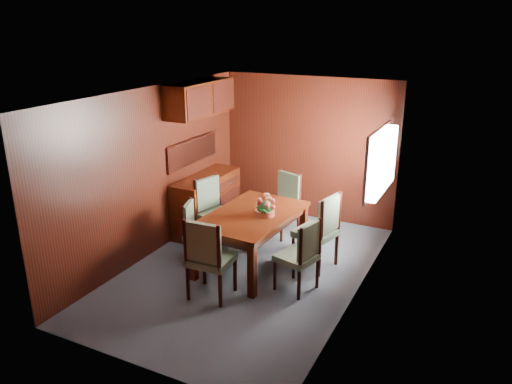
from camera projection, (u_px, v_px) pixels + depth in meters
The scene contains 11 objects.
ground at pixel (247, 270), 6.84m from camera, with size 4.50×4.50×0.00m, color #3E4955.
room_shell at pixel (251, 148), 6.63m from camera, with size 3.06×4.52×2.41m.
sideboard at pixel (207, 203), 8.06m from camera, with size 0.48×1.40×0.90m, color #351206.
dining_table at pixel (251, 221), 6.79m from camera, with size 1.11×1.69×0.77m.
chair_left_near at pixel (196, 228), 6.98m from camera, with size 0.50×0.51×0.87m.
chair_left_far at pixel (213, 208), 7.48m from camera, with size 0.58×0.60×1.05m.
chair_right_near at pixel (302, 252), 6.16m from camera, with size 0.54×0.55×0.96m.
chair_right_far at pixel (321, 227), 6.72m from camera, with size 0.59×0.61×1.08m.
chair_head at pixel (208, 255), 5.96m from camera, with size 0.53×0.51×1.06m.
chair_foot at pixel (284, 200), 7.86m from camera, with size 0.60×0.59×1.00m.
flower_centerpiece at pixel (265, 206), 6.64m from camera, with size 0.29×0.29×0.29m.
Camera 1 is at (2.82, -5.42, 3.26)m, focal length 35.00 mm.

